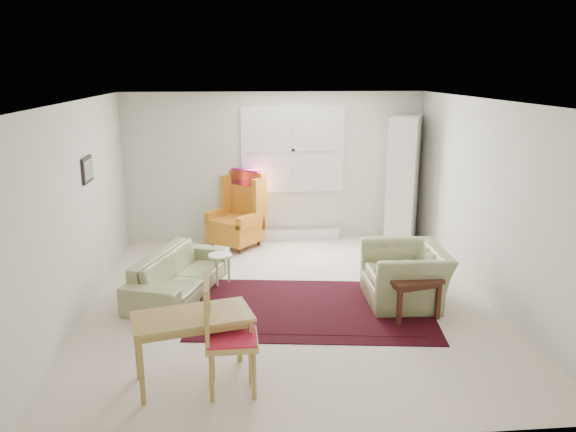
{
  "coord_description": "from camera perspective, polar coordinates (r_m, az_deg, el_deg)",
  "views": [
    {
      "loc": [
        -0.62,
        -6.55,
        2.86
      ],
      "look_at": [
        0.0,
        0.3,
        1.05
      ],
      "focal_mm": 35.0,
      "sensor_mm": 36.0,
      "label": 1
    }
  ],
  "objects": [
    {
      "name": "sofa",
      "position": [
        7.47,
        -11.0,
        -4.97
      ],
      "size": [
        1.31,
        1.99,
        0.75
      ],
      "primitive_type": "imported",
      "rotation": [
        0.0,
        0.0,
        1.23
      ],
      "color": "#8A9060",
      "rests_on": "ground"
    },
    {
      "name": "armchair",
      "position": [
        7.21,
        11.86,
        -5.35
      ],
      "size": [
        0.97,
        1.1,
        0.84
      ],
      "primitive_type": "imported",
      "rotation": [
        0.0,
        0.0,
        -1.59
      ],
      "color": "#8A9060",
      "rests_on": "ground"
    },
    {
      "name": "cabinet",
      "position": [
        9.48,
        11.63,
        3.51
      ],
      "size": [
        0.75,
        0.96,
        2.13
      ],
      "primitive_type": null,
      "rotation": [
        0.0,
        0.0,
        -0.41
      ],
      "color": "silver",
      "rests_on": "ground"
    },
    {
      "name": "room",
      "position": [
        6.98,
        0.22,
        1.46
      ],
      "size": [
        5.04,
        5.54,
        2.51
      ],
      "color": "beige",
      "rests_on": "ground"
    },
    {
      "name": "rug",
      "position": [
        6.99,
        2.58,
        -9.3
      ],
      "size": [
        3.1,
        2.21,
        0.03
      ],
      "primitive_type": null,
      "rotation": [
        0.0,
        0.0,
        -0.13
      ],
      "color": "black",
      "rests_on": "ground"
    },
    {
      "name": "stool",
      "position": [
        7.74,
        -6.87,
        -5.36
      ],
      "size": [
        0.36,
        0.36,
        0.43
      ],
      "primitive_type": null,
      "rotation": [
        0.0,
        0.0,
        0.13
      ],
      "color": "white",
      "rests_on": "ground"
    },
    {
      "name": "coffee_table",
      "position": [
        6.94,
        12.1,
        -7.73
      ],
      "size": [
        0.73,
        0.73,
        0.5
      ],
      "primitive_type": null,
      "rotation": [
        0.0,
        0.0,
        0.22
      ],
      "color": "#411D14",
      "rests_on": "ground"
    },
    {
      "name": "desk_chair",
      "position": [
        5.18,
        -5.73,
        -12.11
      ],
      "size": [
        0.47,
        0.47,
        1.06
      ],
      "primitive_type": null,
      "rotation": [
        0.0,
        0.0,
        1.59
      ],
      "color": "#AD8C46",
      "rests_on": "ground"
    },
    {
      "name": "wingback_chair",
      "position": [
        9.18,
        -5.38,
        0.61
      ],
      "size": [
        1.05,
        1.05,
        1.26
      ],
      "primitive_type": null,
      "rotation": [
        0.0,
        0.0,
        -0.66
      ],
      "color": "orange",
      "rests_on": "ground"
    },
    {
      "name": "desk",
      "position": [
        5.43,
        -9.57,
        -13.14
      ],
      "size": [
        1.17,
        0.78,
        0.68
      ],
      "primitive_type": null,
      "rotation": [
        0.0,
        0.0,
        0.24
      ],
      "color": "#AD8C46",
      "rests_on": "ground"
    }
  ]
}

